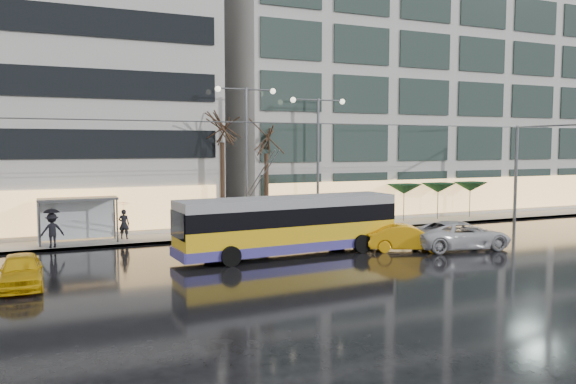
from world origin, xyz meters
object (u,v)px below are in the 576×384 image
bus_shelter (71,210)px  taxi_a (21,271)px  trolleybus (289,227)px  street_lamp_near (246,139)px

bus_shelter → taxi_a: 9.67m
trolleybus → taxi_a: size_ratio=2.98×
taxi_a → street_lamp_near: bearing=36.1°
trolleybus → taxi_a: 12.42m
bus_shelter → taxi_a: bearing=-103.2°
street_lamp_near → bus_shelter: bearing=-179.4°
street_lamp_near → trolleybus: bearing=-92.5°
bus_shelter → taxi_a: size_ratio=1.07×
bus_shelter → street_lamp_near: 11.14m
trolleybus → taxi_a: bearing=-171.1°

